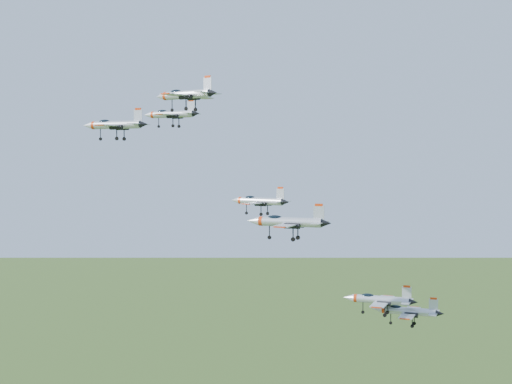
% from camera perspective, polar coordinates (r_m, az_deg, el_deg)
% --- Properties ---
extents(jet_lead, '(13.54, 11.11, 3.63)m').
position_cam_1_polar(jet_lead, '(151.10, -6.85, 6.21)').
color(jet_lead, '#B8BDC6').
extents(jet_left_high, '(13.92, 11.71, 3.74)m').
position_cam_1_polar(jet_left_high, '(126.24, -5.71, 7.77)').
color(jet_left_high, '#B8BDC6').
extents(jet_right_high, '(12.34, 10.16, 3.30)m').
position_cam_1_polar(jet_right_high, '(119.15, -11.28, 5.30)').
color(jet_right_high, '#B8BDC6').
extents(jet_left_low, '(12.76, 10.68, 3.42)m').
position_cam_1_polar(jet_left_low, '(132.21, 0.23, -0.72)').
color(jet_left_low, '#B8BDC6').
extents(jet_right_low, '(13.80, 11.39, 3.69)m').
position_cam_1_polar(jet_right_low, '(110.69, 2.53, -2.39)').
color(jet_right_low, '#B8BDC6').
extents(jet_trail, '(12.54, 10.35, 3.35)m').
position_cam_1_polar(jet_trail, '(121.70, 9.81, -8.47)').
color(jet_trail, '#B8BDC6').
extents(jet_extra, '(12.14, 10.00, 3.25)m').
position_cam_1_polar(jet_extra, '(123.53, 11.94, -9.29)').
color(jet_extra, '#B8BDC6').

